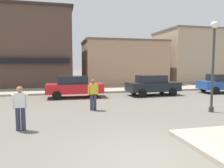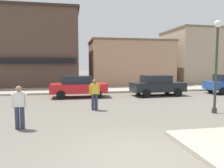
{
  "view_description": "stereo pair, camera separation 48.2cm",
  "coord_description": "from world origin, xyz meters",
  "views": [
    {
      "loc": [
        -2.12,
        -5.06,
        2.4
      ],
      "look_at": [
        0.19,
        4.5,
        1.5
      ],
      "focal_mm": 35.0,
      "sensor_mm": 36.0,
      "label": 1
    },
    {
      "loc": [
        -1.65,
        -5.16,
        2.4
      ],
      "look_at": [
        0.19,
        4.5,
        1.5
      ],
      "focal_mm": 35.0,
      "sensor_mm": 36.0,
      "label": 2
    }
  ],
  "objects": [
    {
      "name": "building_storefront_left_near",
      "position": [
        5.04,
        19.21,
        2.5
      ],
      "size": [
        9.05,
        5.91,
        5.0
      ],
      "color": "tan",
      "rests_on": "ground"
    },
    {
      "name": "pedestrian_crossing_near",
      "position": [
        -3.51,
        3.23,
        0.87
      ],
      "size": [
        0.55,
        0.24,
        1.61
      ],
      "color": "#2D334C",
      "rests_on": "ground"
    },
    {
      "name": "parked_car_second",
      "position": [
        4.83,
        10.43,
        0.81
      ],
      "size": [
        4.08,
        2.04,
        1.56
      ],
      "color": "black",
      "rests_on": "ground"
    },
    {
      "name": "parked_car_nearest",
      "position": [
        -1.1,
        10.69,
        0.81
      ],
      "size": [
        4.02,
        1.91,
        1.56
      ],
      "color": "red",
      "rests_on": "ground"
    },
    {
      "name": "building_corner_shop",
      "position": [
        -6.56,
        20.8,
        4.02
      ],
      "size": [
        11.78,
        9.37,
        8.03
      ],
      "color": "brown",
      "rests_on": "ground"
    },
    {
      "name": "ground_plane",
      "position": [
        0.0,
        0.0,
        0.0
      ],
      "size": [
        160.0,
        160.0,
        0.0
      ],
      "primitive_type": "plane",
      "color": "#6B665B"
    },
    {
      "name": "kerb_far",
      "position": [
        0.0,
        14.37,
        0.07
      ],
      "size": [
        80.0,
        4.0,
        0.15
      ],
      "primitive_type": "cube",
      "color": "#A89E8C",
      "rests_on": "ground"
    },
    {
      "name": "parked_car_third",
      "position": [
        11.17,
        10.43,
        0.81
      ],
      "size": [
        4.11,
        2.08,
        1.56
      ],
      "color": "#234C9E",
      "rests_on": "ground"
    },
    {
      "name": "building_storefront_left_mid",
      "position": [
        14.66,
        20.06,
        3.3
      ],
      "size": [
        8.55,
        7.11,
        6.59
      ],
      "color": "tan",
      "rests_on": "ground"
    },
    {
      "name": "lamp_post",
      "position": [
        5.28,
        4.27,
        2.96
      ],
      "size": [
        0.36,
        0.36,
        4.54
      ],
      "color": "#333833",
      "rests_on": "ground"
    },
    {
      "name": "pedestrian_crossing_far",
      "position": [
        -0.43,
        6.07,
        0.87
      ],
      "size": [
        0.56,
        0.26,
        1.61
      ],
      "color": "#2D334C",
      "rests_on": "ground"
    }
  ]
}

